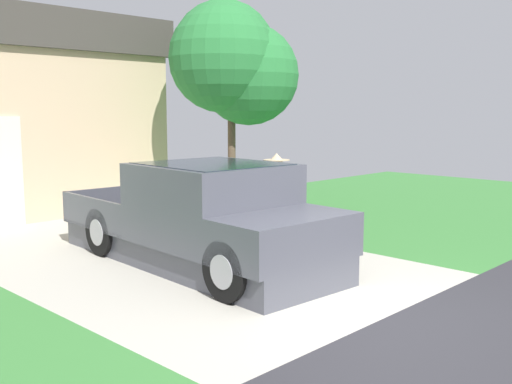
{
  "coord_description": "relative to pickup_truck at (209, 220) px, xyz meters",
  "views": [
    {
      "loc": [
        -5.83,
        -3.57,
        2.41
      ],
      "look_at": [
        0.89,
        2.96,
        1.12
      ],
      "focal_mm": 41.69,
      "sensor_mm": 36.0,
      "label": 1
    }
  ],
  "objects": [
    {
      "name": "person_with_hat",
      "position": [
        1.51,
        -0.03,
        0.22
      ],
      "size": [
        0.5,
        0.45,
        1.69
      ],
      "rotation": [
        0.0,
        0.0,
        -2.77
      ],
      "color": "black",
      "rests_on": "ground"
    },
    {
      "name": "pickup_truck",
      "position": [
        0.0,
        0.0,
        0.0
      ],
      "size": [
        2.28,
        5.35,
        1.62
      ],
      "rotation": [
        0.0,
        0.0,
        3.08
      ],
      "color": "#4A4C56",
      "rests_on": "ground"
    },
    {
      "name": "front_yard_tree",
      "position": [
        3.67,
        3.36,
        2.79
      ],
      "size": [
        3.01,
        2.85,
        4.94
      ],
      "color": "brown",
      "rests_on": "ground"
    },
    {
      "name": "handbag",
      "position": [
        1.44,
        -0.31,
        -0.59
      ],
      "size": [
        0.31,
        0.18,
        0.44
      ],
      "color": "brown",
      "rests_on": "ground"
    }
  ]
}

